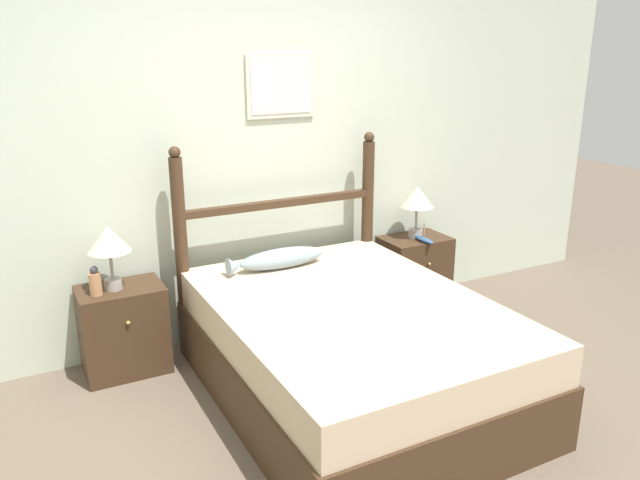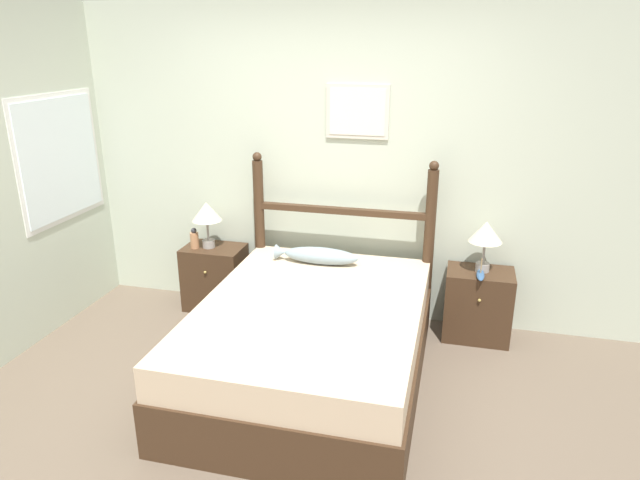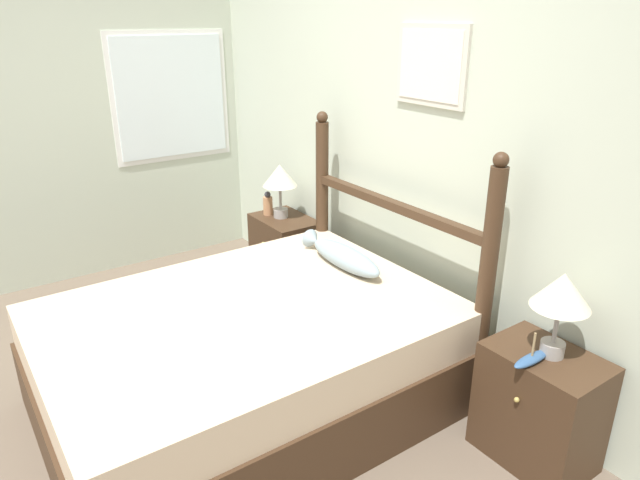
{
  "view_description": "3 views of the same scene",
  "coord_description": "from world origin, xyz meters",
  "px_view_note": "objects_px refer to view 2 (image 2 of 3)",
  "views": [
    {
      "loc": [
        -1.56,
        -2.23,
        1.98
      ],
      "look_at": [
        0.16,
        1.03,
        0.83
      ],
      "focal_mm": 35.0,
      "sensor_mm": 36.0,
      "label": 1
    },
    {
      "loc": [
        1.02,
        -2.74,
        2.26
      ],
      "look_at": [
        0.08,
        1.04,
        0.88
      ],
      "focal_mm": 32.0,
      "sensor_mm": 36.0,
      "label": 2
    },
    {
      "loc": [
        2.43,
        -0.58,
        1.97
      ],
      "look_at": [
        0.07,
        1.07,
        0.83
      ],
      "focal_mm": 32.0,
      "sensor_mm": 36.0,
      "label": 3
    }
  ],
  "objects_px": {
    "table_lamp_left": "(207,214)",
    "bottle": "(194,239)",
    "model_boat": "(480,275)",
    "fish_pillow": "(317,255)",
    "nightstand_left": "(215,277)",
    "nightstand_right": "(478,305)",
    "bed": "(311,343)",
    "table_lamp_right": "(486,234)"
  },
  "relations": [
    {
      "from": "bed",
      "to": "model_boat",
      "type": "height_order",
      "value": "model_boat"
    },
    {
      "from": "bottle",
      "to": "bed",
      "type": "bearing_deg",
      "value": -34.41
    },
    {
      "from": "table_lamp_left",
      "to": "bottle",
      "type": "distance_m",
      "value": 0.25
    },
    {
      "from": "nightstand_right",
      "to": "table_lamp_right",
      "type": "xyz_separation_m",
      "value": [
        0.01,
        0.01,
        0.58
      ]
    },
    {
      "from": "table_lamp_right",
      "to": "model_boat",
      "type": "bearing_deg",
      "value": -96.71
    },
    {
      "from": "model_boat",
      "to": "fish_pillow",
      "type": "xyz_separation_m",
      "value": [
        -1.24,
        -0.09,
        0.07
      ]
    },
    {
      "from": "nightstand_left",
      "to": "table_lamp_left",
      "type": "height_order",
      "value": "table_lamp_left"
    },
    {
      "from": "model_boat",
      "to": "fish_pillow",
      "type": "height_order",
      "value": "fish_pillow"
    },
    {
      "from": "nightstand_left",
      "to": "fish_pillow",
      "type": "xyz_separation_m",
      "value": [
        0.98,
        -0.2,
        0.37
      ]
    },
    {
      "from": "bed",
      "to": "table_lamp_left",
      "type": "bearing_deg",
      "value": 141.7
    },
    {
      "from": "nightstand_right",
      "to": "nightstand_left",
      "type": "bearing_deg",
      "value": 180.0
    },
    {
      "from": "nightstand_right",
      "to": "table_lamp_left",
      "type": "relative_size",
      "value": 1.41
    },
    {
      "from": "bottle",
      "to": "model_boat",
      "type": "xyz_separation_m",
      "value": [
        2.36,
        -0.06,
        -0.06
      ]
    },
    {
      "from": "table_lamp_right",
      "to": "fish_pillow",
      "type": "height_order",
      "value": "table_lamp_right"
    },
    {
      "from": "model_boat",
      "to": "table_lamp_right",
      "type": "bearing_deg",
      "value": 83.29
    },
    {
      "from": "bottle",
      "to": "nightstand_right",
      "type": "bearing_deg",
      "value": 1.36
    },
    {
      "from": "table_lamp_right",
      "to": "fish_pillow",
      "type": "distance_m",
      "value": 1.29
    },
    {
      "from": "bed",
      "to": "table_lamp_left",
      "type": "relative_size",
      "value": 5.05
    },
    {
      "from": "table_lamp_left",
      "to": "table_lamp_right",
      "type": "relative_size",
      "value": 1.0
    },
    {
      "from": "fish_pillow",
      "to": "model_boat",
      "type": "bearing_deg",
      "value": 4.07
    },
    {
      "from": "nightstand_right",
      "to": "table_lamp_right",
      "type": "height_order",
      "value": "table_lamp_right"
    },
    {
      "from": "nightstand_left",
      "to": "table_lamp_left",
      "type": "xyz_separation_m",
      "value": [
        -0.04,
        -0.01,
        0.58
      ]
    },
    {
      "from": "bed",
      "to": "table_lamp_left",
      "type": "distance_m",
      "value": 1.57
    },
    {
      "from": "nightstand_left",
      "to": "nightstand_right",
      "type": "distance_m",
      "value": 2.23
    },
    {
      "from": "model_boat",
      "to": "bottle",
      "type": "bearing_deg",
      "value": 178.62
    },
    {
      "from": "table_lamp_left",
      "to": "bottle",
      "type": "xyz_separation_m",
      "value": [
        -0.11,
        -0.05,
        -0.22
      ]
    },
    {
      "from": "bottle",
      "to": "model_boat",
      "type": "distance_m",
      "value": 2.36
    },
    {
      "from": "table_lamp_left",
      "to": "bed",
      "type": "bearing_deg",
      "value": -38.3
    },
    {
      "from": "bed",
      "to": "nightstand_right",
      "type": "relative_size",
      "value": 3.58
    },
    {
      "from": "nightstand_left",
      "to": "table_lamp_right",
      "type": "distance_m",
      "value": 2.31
    },
    {
      "from": "bed",
      "to": "nightstand_right",
      "type": "bearing_deg",
      "value": 39.47
    },
    {
      "from": "nightstand_right",
      "to": "model_boat",
      "type": "relative_size",
      "value": 2.51
    },
    {
      "from": "nightstand_left",
      "to": "nightstand_right",
      "type": "relative_size",
      "value": 1.0
    },
    {
      "from": "bed",
      "to": "nightstand_left",
      "type": "relative_size",
      "value": 3.58
    },
    {
      "from": "bed",
      "to": "fish_pillow",
      "type": "distance_m",
      "value": 0.81
    },
    {
      "from": "fish_pillow",
      "to": "nightstand_right",
      "type": "bearing_deg",
      "value": 9.17
    },
    {
      "from": "nightstand_right",
      "to": "table_lamp_left",
      "type": "xyz_separation_m",
      "value": [
        -2.26,
        -0.01,
        0.58
      ]
    },
    {
      "from": "model_boat",
      "to": "fish_pillow",
      "type": "distance_m",
      "value": 1.25
    },
    {
      "from": "bottle",
      "to": "table_lamp_left",
      "type": "bearing_deg",
      "value": 23.53
    },
    {
      "from": "bed",
      "to": "table_lamp_right",
      "type": "xyz_separation_m",
      "value": [
        1.12,
        0.93,
        0.57
      ]
    },
    {
      "from": "table_lamp_left",
      "to": "fish_pillow",
      "type": "distance_m",
      "value": 1.05
    },
    {
      "from": "nightstand_left",
      "to": "fish_pillow",
      "type": "height_order",
      "value": "fish_pillow"
    }
  ]
}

